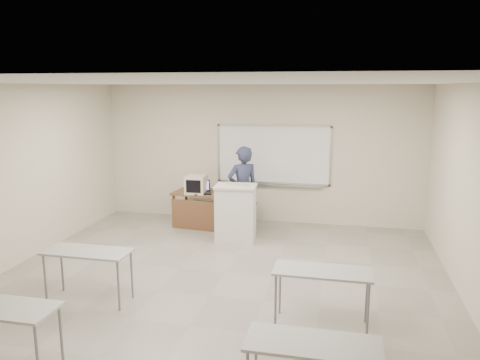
% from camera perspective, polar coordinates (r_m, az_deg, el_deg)
% --- Properties ---
extents(floor, '(7.00, 8.00, 0.01)m').
position_cam_1_polar(floor, '(6.92, -3.71, -13.93)').
color(floor, gray).
rests_on(floor, ground).
extents(whiteboard, '(2.48, 0.10, 1.31)m').
position_cam_1_polar(whiteboard, '(10.19, 4.08, 2.99)').
color(whiteboard, white).
rests_on(whiteboard, floor).
extents(student_desks, '(4.40, 2.20, 0.73)m').
position_cam_1_polar(student_desks, '(5.48, -7.86, -13.30)').
color(student_desks, '#999994').
rests_on(student_desks, floor).
extents(instructor_desk, '(1.50, 0.75, 0.75)m').
position_cam_1_polar(instructor_desk, '(9.89, -3.91, -2.74)').
color(instructor_desk, brown).
rests_on(instructor_desk, floor).
extents(podium, '(0.78, 0.57, 1.10)m').
position_cam_1_polar(podium, '(9.06, -0.53, -4.03)').
color(podium, white).
rests_on(podium, floor).
extents(crt_monitor, '(0.41, 0.46, 0.39)m').
position_cam_1_polar(crt_monitor, '(9.87, -5.35, -0.52)').
color(crt_monitor, beige).
rests_on(crt_monitor, instructor_desk).
extents(laptop, '(0.35, 0.33, 0.26)m').
position_cam_1_polar(laptop, '(9.85, -4.51, -1.27)').
color(laptop, black).
rests_on(laptop, instructor_desk).
extents(mouse, '(0.11, 0.09, 0.04)m').
position_cam_1_polar(mouse, '(9.94, -2.56, -1.38)').
color(mouse, silver).
rests_on(mouse, instructor_desk).
extents(keyboard, '(0.47, 0.22, 0.02)m').
position_cam_1_polar(keyboard, '(8.88, -0.31, -0.62)').
color(keyboard, beige).
rests_on(keyboard, podium).
extents(presenter, '(0.78, 0.72, 1.79)m').
position_cam_1_polar(presenter, '(9.48, 0.33, -1.22)').
color(presenter, black).
rests_on(presenter, floor).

